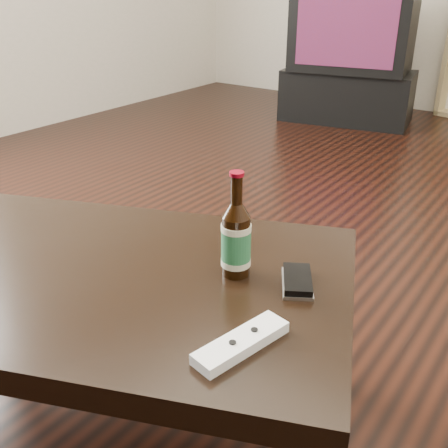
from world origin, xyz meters
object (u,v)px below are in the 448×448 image
Objects in this scene: coffee_table at (90,290)px; remote at (241,343)px; tv_stand at (347,96)px; phone at (297,281)px; tv at (354,26)px; beer_bottle at (236,240)px.

remote is at bearing -3.60° from coffee_table.
tv_stand is 3.03m from phone.
remote is (1.12, -3.03, 0.25)m from tv_stand.
remote is at bearing -80.82° from tv.
remote is (0.41, -0.03, 0.07)m from coffee_table.
beer_bottle is at bearing 31.61° from coffee_table.
tv_stand is 3.24m from remote.
tv is (0.00, -0.00, 0.48)m from tv_stand.
coffee_table is at bearing -148.39° from beer_bottle.
tv_stand is at bearing 90.00° from tv.
tv reaches higher than beer_bottle.
phone is (0.13, 0.04, -0.07)m from beer_bottle.
phone is at bearing -79.64° from tv.
coffee_table is (0.71, -3.01, 0.18)m from tv_stand.
beer_bottle reaches higher than coffee_table.
beer_bottle is at bearing 139.08° from remote.
phone reaches higher than coffee_table.
tv reaches higher than coffee_table.
tv is 3.10m from coffee_table.
tv is 0.68× the size of coffee_table.
tv_stand is 3.10m from coffee_table.
tv is at bearing 109.02° from beer_bottle.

